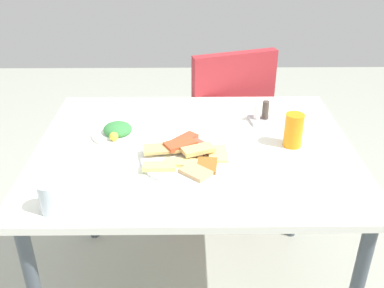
{
  "coord_description": "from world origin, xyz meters",
  "views": [
    {
      "loc": [
        -0.02,
        -1.38,
        1.51
      ],
      "look_at": [
        -0.01,
        -0.04,
        0.77
      ],
      "focal_mm": 41.48,
      "sensor_mm": 36.0,
      "label": 1
    }
  ],
  "objects_px": {
    "dining_table": "(195,165)",
    "drinking_glass": "(50,197)",
    "spoon": "(224,106)",
    "condiment_caddy": "(261,116)",
    "salad_plate_greens": "(118,131)",
    "paper_napkin": "(224,108)",
    "fork": "(225,109)",
    "pide_platter": "(188,157)",
    "soda_can": "(294,130)",
    "dining_chair": "(223,123)"
  },
  "relations": [
    {
      "from": "dining_table",
      "to": "paper_napkin",
      "type": "xyz_separation_m",
      "value": [
        0.13,
        0.33,
        0.08
      ]
    },
    {
      "from": "dining_chair",
      "to": "drinking_glass",
      "type": "height_order",
      "value": "dining_chair"
    },
    {
      "from": "drinking_glass",
      "to": "spoon",
      "type": "relative_size",
      "value": 0.47
    },
    {
      "from": "fork",
      "to": "condiment_caddy",
      "type": "relative_size",
      "value": 1.7
    },
    {
      "from": "dining_table",
      "to": "dining_chair",
      "type": "relative_size",
      "value": 1.23
    },
    {
      "from": "dining_table",
      "to": "spoon",
      "type": "height_order",
      "value": "spoon"
    },
    {
      "from": "dining_table",
      "to": "condiment_caddy",
      "type": "xyz_separation_m",
      "value": [
        0.27,
        0.2,
        0.1
      ]
    },
    {
      "from": "condiment_caddy",
      "to": "spoon",
      "type": "bearing_deg",
      "value": 133.52
    },
    {
      "from": "salad_plate_greens",
      "to": "soda_can",
      "type": "xyz_separation_m",
      "value": [
        0.63,
        -0.09,
        0.04
      ]
    },
    {
      "from": "dining_chair",
      "to": "dining_table",
      "type": "bearing_deg",
      "value": -103.94
    },
    {
      "from": "dining_table",
      "to": "salad_plate_greens",
      "type": "xyz_separation_m",
      "value": [
        -0.29,
        0.09,
        0.09
      ]
    },
    {
      "from": "spoon",
      "to": "condiment_caddy",
      "type": "distance_m",
      "value": 0.2
    },
    {
      "from": "dining_chair",
      "to": "spoon",
      "type": "height_order",
      "value": "dining_chair"
    },
    {
      "from": "dining_table",
      "to": "drinking_glass",
      "type": "xyz_separation_m",
      "value": [
        -0.41,
        -0.37,
        0.12
      ]
    },
    {
      "from": "salad_plate_greens",
      "to": "dining_chair",
      "type": "bearing_deg",
      "value": 51.01
    },
    {
      "from": "fork",
      "to": "soda_can",
      "type": "bearing_deg",
      "value": -65.22
    },
    {
      "from": "drinking_glass",
      "to": "dining_chair",
      "type": "bearing_deg",
      "value": 60.7
    },
    {
      "from": "dining_table",
      "to": "paper_napkin",
      "type": "relative_size",
      "value": 7.41
    },
    {
      "from": "salad_plate_greens",
      "to": "condiment_caddy",
      "type": "distance_m",
      "value": 0.56
    },
    {
      "from": "dining_table",
      "to": "dining_chair",
      "type": "distance_m",
      "value": 0.67
    },
    {
      "from": "spoon",
      "to": "soda_can",
      "type": "bearing_deg",
      "value": -68.43
    },
    {
      "from": "salad_plate_greens",
      "to": "spoon",
      "type": "distance_m",
      "value": 0.49
    },
    {
      "from": "pide_platter",
      "to": "paper_napkin",
      "type": "relative_size",
      "value": 2.14
    },
    {
      "from": "condiment_caddy",
      "to": "salad_plate_greens",
      "type": "bearing_deg",
      "value": -168.36
    },
    {
      "from": "dining_table",
      "to": "fork",
      "type": "xyz_separation_m",
      "value": [
        0.13,
        0.31,
        0.08
      ]
    },
    {
      "from": "dining_chair",
      "to": "drinking_glass",
      "type": "relative_size",
      "value": 10.13
    },
    {
      "from": "drinking_glass",
      "to": "fork",
      "type": "relative_size",
      "value": 0.51
    },
    {
      "from": "soda_can",
      "to": "fork",
      "type": "height_order",
      "value": "soda_can"
    },
    {
      "from": "dining_chair",
      "to": "salad_plate_greens",
      "type": "distance_m",
      "value": 0.74
    },
    {
      "from": "drinking_glass",
      "to": "paper_napkin",
      "type": "height_order",
      "value": "drinking_glass"
    },
    {
      "from": "dining_table",
      "to": "pide_platter",
      "type": "height_order",
      "value": "pide_platter"
    },
    {
      "from": "salad_plate_greens",
      "to": "paper_napkin",
      "type": "distance_m",
      "value": 0.48
    },
    {
      "from": "salad_plate_greens",
      "to": "drinking_glass",
      "type": "height_order",
      "value": "drinking_glass"
    },
    {
      "from": "dining_table",
      "to": "soda_can",
      "type": "height_order",
      "value": "soda_can"
    },
    {
      "from": "dining_table",
      "to": "salad_plate_greens",
      "type": "distance_m",
      "value": 0.31
    },
    {
      "from": "pide_platter",
      "to": "paper_napkin",
      "type": "height_order",
      "value": "pide_platter"
    },
    {
      "from": "dining_table",
      "to": "paper_napkin",
      "type": "height_order",
      "value": "paper_napkin"
    },
    {
      "from": "pide_platter",
      "to": "soda_can",
      "type": "distance_m",
      "value": 0.39
    },
    {
      "from": "salad_plate_greens",
      "to": "paper_napkin",
      "type": "height_order",
      "value": "salad_plate_greens"
    },
    {
      "from": "fork",
      "to": "condiment_caddy",
      "type": "height_order",
      "value": "condiment_caddy"
    },
    {
      "from": "dining_table",
      "to": "spoon",
      "type": "xyz_separation_m",
      "value": [
        0.13,
        0.34,
        0.08
      ]
    },
    {
      "from": "paper_napkin",
      "to": "spoon",
      "type": "height_order",
      "value": "spoon"
    },
    {
      "from": "salad_plate_greens",
      "to": "spoon",
      "type": "height_order",
      "value": "salad_plate_greens"
    },
    {
      "from": "dining_chair",
      "to": "fork",
      "type": "bearing_deg",
      "value": -94.58
    },
    {
      "from": "paper_napkin",
      "to": "spoon",
      "type": "xyz_separation_m",
      "value": [
        0.0,
        0.02,
        0.0
      ]
    },
    {
      "from": "salad_plate_greens",
      "to": "drinking_glass",
      "type": "relative_size",
      "value": 2.15
    },
    {
      "from": "fork",
      "to": "condiment_caddy",
      "type": "xyz_separation_m",
      "value": [
        0.14,
        -0.11,
        0.02
      ]
    },
    {
      "from": "soda_can",
      "to": "condiment_caddy",
      "type": "bearing_deg",
      "value": 112.23
    },
    {
      "from": "soda_can",
      "to": "salad_plate_greens",
      "type": "bearing_deg",
      "value": 172.26
    },
    {
      "from": "salad_plate_greens",
      "to": "paper_napkin",
      "type": "bearing_deg",
      "value": 29.78
    }
  ]
}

